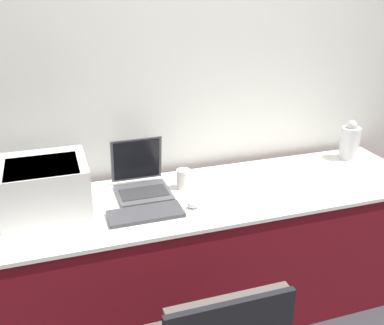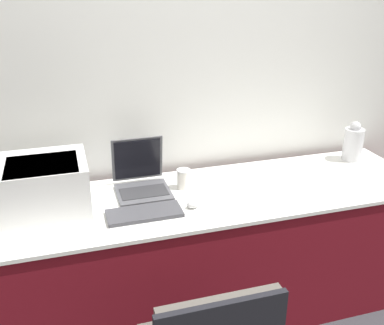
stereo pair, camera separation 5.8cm
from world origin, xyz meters
The scene contains 8 objects.
wall_back centered at (0.00, 0.76, 1.30)m, with size 8.00×0.05×2.60m.
table centered at (0.00, 0.33, 0.38)m, with size 2.41×0.68×0.76m.
printer centered at (-0.85, 0.41, 0.90)m, with size 0.42×0.38×0.26m.
laptop_left centered at (-0.36, 0.48, 0.82)m, with size 0.28×0.30×0.27m.
external_keyboard centered at (-0.40, 0.20, 0.77)m, with size 0.37×0.15×0.02m.
coffee_cup centered at (-0.13, 0.44, 0.82)m, with size 0.08×0.08×0.11m.
mouse centered at (-0.15, 0.21, 0.78)m, with size 0.06×0.05×0.04m.
metal_pitcher centered at (1.00, 0.53, 0.88)m, with size 0.12×0.12×0.25m.
Camera 1 is at (-0.79, -1.69, 1.86)m, focal length 42.00 mm.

